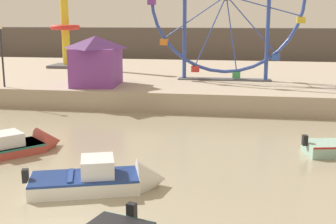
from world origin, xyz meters
TOP-DOWN VIEW (x-y plane):
  - quay_promenade at (0.00, 26.74)m, footprint 110.00×21.87m
  - distant_town_skyline at (0.00, 49.04)m, footprint 140.00×3.00m
  - motorboat_faded_red at (-4.83, 6.93)m, footprint 4.28×4.55m
  - motorboat_white_red_stripe at (0.23, 3.52)m, footprint 4.79×2.90m
  - drop_tower_yellow_tower at (-11.41, 28.62)m, footprint 2.80×2.80m
  - carnival_booth_purple_stall at (-5.11, 18.35)m, footprint 3.42×4.08m
  - promenade_lamp_near at (-10.85, 16.60)m, footprint 0.32×0.32m

SIDE VIEW (x-z plane):
  - motorboat_faded_red at x=-4.83m, z-range -0.46..1.03m
  - motorboat_white_red_stripe at x=0.23m, z-range -0.45..1.15m
  - quay_promenade at x=0.00m, z-range 0.00..1.24m
  - distant_town_skyline at x=0.00m, z-range 0.00..4.40m
  - carnival_booth_purple_stall at x=-5.11m, z-range 1.30..4.59m
  - promenade_lamp_near at x=-10.85m, z-range 1.85..5.90m
  - drop_tower_yellow_tower at x=-11.41m, z-range -0.07..10.83m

